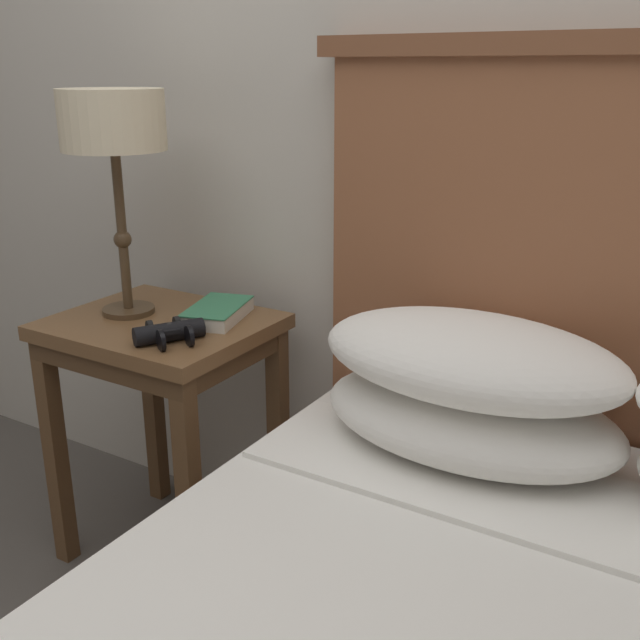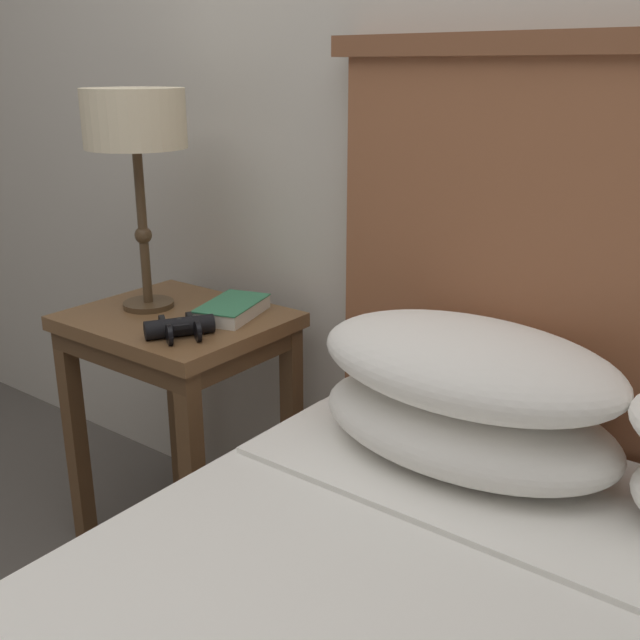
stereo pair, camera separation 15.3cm
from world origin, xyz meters
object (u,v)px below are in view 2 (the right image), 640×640
object	(u,v)px
table_lamp	(135,128)
book_on_nightstand	(231,309)
nightstand	(179,354)
binoculars_pair	(180,327)

from	to	relation	value
table_lamp	book_on_nightstand	world-z (taller)	table_lamp
nightstand	book_on_nightstand	size ratio (longest dim) A/B	2.88
table_lamp	nightstand	bearing A→B (deg)	-0.36
nightstand	book_on_nightstand	bearing A→B (deg)	33.34
table_lamp	book_on_nightstand	xyz separation A→B (m)	(0.22, 0.08, -0.43)
nightstand	book_on_nightstand	distance (m)	0.19
nightstand	table_lamp	world-z (taller)	table_lamp
table_lamp	binoculars_pair	xyz separation A→B (m)	(0.23, -0.10, -0.43)
nightstand	table_lamp	bearing A→B (deg)	179.64
nightstand	table_lamp	size ratio (longest dim) A/B	1.22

